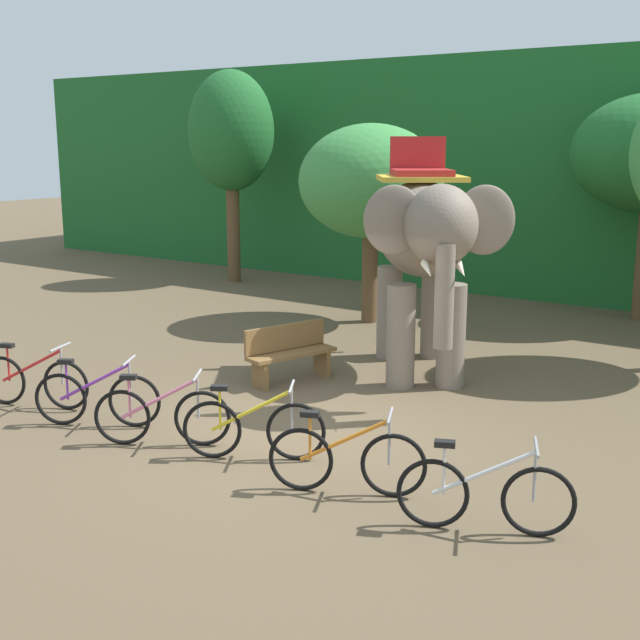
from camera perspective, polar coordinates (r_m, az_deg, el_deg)
name	(u,v)px	position (r m, az deg, el deg)	size (l,w,h in m)	color
ground_plane	(294,434)	(10.80, -1.83, -7.87)	(80.00, 80.00, 0.00)	brown
foliage_hedge	(613,174)	(22.55, 19.52, 9.42)	(36.00, 6.00, 5.74)	#1E6028
tree_center_left	(231,133)	(22.18, -6.13, 12.68)	(2.24, 2.24, 5.51)	brown
tree_center	(371,182)	(17.00, 3.52, 9.45)	(2.94, 2.94, 4.06)	brown
elephant	(423,240)	(13.03, 7.13, 5.50)	(3.39, 3.95, 3.78)	gray
bike_red	(34,381)	(12.44, -19.08, -3.96)	(1.62, 0.73, 0.92)	black
bike_purple	(97,398)	(11.38, -15.09, -5.20)	(1.50, 0.91, 0.92)	black
bike_pink	(162,415)	(10.50, -10.83, -6.47)	(1.46, 0.97, 0.92)	black
bike_yellow	(253,428)	(9.91, -4.60, -7.42)	(1.49, 0.93, 0.92)	black
bike_orange	(346,460)	(8.95, 1.83, -9.58)	(1.57, 0.82, 0.92)	black
bike_white	(485,495)	(8.28, 11.26, -11.70)	(1.59, 0.79, 0.92)	black
wooden_bench	(289,351)	(13.01, -2.12, -2.16)	(0.83, 1.55, 0.89)	brown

